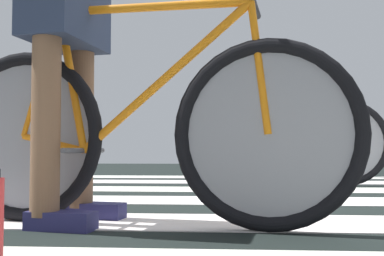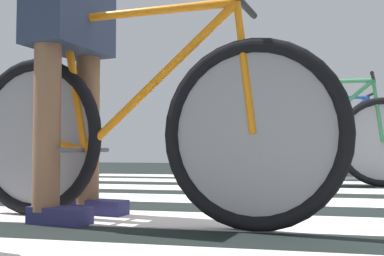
{
  "view_description": "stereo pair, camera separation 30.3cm",
  "coord_description": "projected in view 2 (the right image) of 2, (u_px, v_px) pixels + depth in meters",
  "views": [
    {
      "loc": [
        -0.68,
        -2.63,
        0.32
      ],
      "look_at": [
        -0.8,
        -0.63,
        0.42
      ],
      "focal_mm": 42.24,
      "sensor_mm": 36.0,
      "label": 1
    },
    {
      "loc": [
        -0.37,
        -2.63,
        0.32
      ],
      "look_at": [
        -0.8,
        -0.63,
        0.42
      ],
      "focal_mm": 42.24,
      "sensor_mm": 36.0,
      "label": 2
    }
  ],
  "objects": [
    {
      "name": "bicycle_2_of_3",
      "position": [
        316.0,
        139.0,
        3.8
      ],
      "size": [
        1.71,
        0.56,
        0.93
      ],
      "rotation": [
        0.0,
        0.0,
        -0.2
      ],
      "color": "black",
      "rests_on": "ground"
    },
    {
      "name": "traffic_cone",
      "position": [
        46.0,
        154.0,
        3.23
      ],
      "size": [
        0.48,
        0.48,
        0.55
      ],
      "color": "black",
      "rests_on": "ground"
    },
    {
      "name": "cyclist_3_of_3",
      "position": [
        296.0,
        116.0,
        4.93
      ],
      "size": [
        0.35,
        0.43,
        1.02
      ],
      "rotation": [
        0.0,
        0.0,
        0.09
      ],
      "color": "#A87A5B",
      "rests_on": "ground"
    },
    {
      "name": "ground",
      "position": [
        359.0,
        206.0,
        2.48
      ],
      "size": [
        18.0,
        14.0,
        0.02
      ],
      "color": "black"
    },
    {
      "name": "crosswalk_markings",
      "position": [
        350.0,
        203.0,
        2.51
      ],
      "size": [
        5.48,
        5.0,
        0.0
      ],
      "color": "silver",
      "rests_on": "ground"
    },
    {
      "name": "bicycle_3_of_3",
      "position": [
        326.0,
        141.0,
        4.88
      ],
      "size": [
        1.73,
        0.52,
        0.93
      ],
      "rotation": [
        0.0,
        0.0,
        0.09
      ],
      "color": "black",
      "rests_on": "ground"
    },
    {
      "name": "cyclist_2_of_3",
      "position": [
        279.0,
        109.0,
        3.94
      ],
      "size": [
        0.38,
        0.45,
        1.01
      ],
      "rotation": [
        0.0,
        0.0,
        -0.2
      ],
      "color": "beige",
      "rests_on": "ground"
    },
    {
      "name": "bicycle_1_of_3",
      "position": [
        131.0,
        129.0,
        1.86
      ],
      "size": [
        1.72,
        0.55,
        0.93
      ],
      "rotation": [
        0.0,
        0.0,
        -0.18
      ],
      "color": "black",
      "rests_on": "ground"
    },
    {
      "name": "cyclist_1_of_3",
      "position": [
        70.0,
        69.0,
        1.99
      ],
      "size": [
        0.38,
        0.44,
        1.01
      ],
      "rotation": [
        0.0,
        0.0,
        -0.18
      ],
      "color": "brown",
      "rests_on": "ground"
    }
  ]
}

